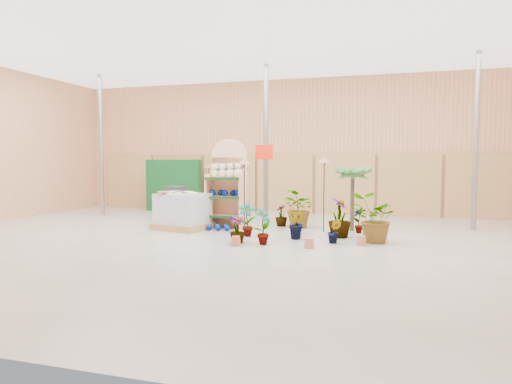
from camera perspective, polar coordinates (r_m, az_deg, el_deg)
room at (r=10.66m, az=-2.47°, el=6.34°), size 15.20×12.10×4.70m
display_shelf at (r=12.10m, az=-3.54°, el=0.64°), size 0.99×0.63×2.34m
teddy_bears at (r=11.97m, az=-3.60°, el=2.57°), size 0.87×0.23×0.37m
gazing_balls_shelf at (r=11.97m, az=-3.78°, el=-0.12°), size 0.86×0.29×0.16m
gazing_balls_floor at (r=11.66m, az=-4.59°, el=-4.41°), size 0.63×0.39×0.15m
pallet_stack at (r=11.93m, az=-9.16°, el=-2.37°), size 1.52×1.36×0.96m
charcoal_planters at (r=13.92m, az=-10.21°, el=-1.68°), size 0.80×0.50×1.00m
trellis_stock at (r=16.13m, az=-10.24°, el=0.82°), size 2.00×0.30×1.80m
offer_sign at (r=12.60m, az=1.06°, el=3.05°), size 0.50×0.08×2.20m
bird_table_front at (r=10.82m, az=-1.49°, el=3.53°), size 0.34×0.34×1.82m
bird_table_right at (r=11.36m, az=8.53°, el=3.66°), size 0.34×0.34×1.85m
bird_table_back at (r=15.14m, az=-5.94°, el=3.08°), size 0.34×0.34×1.67m
palm at (r=11.66m, az=11.99°, el=2.39°), size 0.70×0.70×1.72m
potted_plant_0 at (r=10.63m, az=-1.14°, el=-3.45°), size 0.46×0.35×0.80m
potted_plant_1 at (r=10.27m, az=4.95°, el=-3.98°), size 0.33×0.40×0.71m
potted_plant_3 at (r=10.66m, az=10.40°, el=-3.17°), size 0.55×0.55×0.92m
potted_plant_4 at (r=11.41m, az=12.78°, el=-3.41°), size 0.41×0.40×0.65m
potted_plant_5 at (r=10.98m, az=5.32°, el=-3.83°), size 0.40×0.38×0.57m
potted_plant_6 at (r=12.04m, az=5.53°, el=-2.05°), size 1.19×1.22×1.02m
potted_plant_7 at (r=9.81m, az=-2.35°, el=-4.70°), size 0.47×0.47×0.59m
potted_plant_8 at (r=9.59m, az=0.86°, el=-4.26°), size 0.42×0.50×0.80m
potted_plant_9 at (r=9.91m, az=9.77°, el=-4.84°), size 0.30×0.24×0.53m
potted_plant_10 at (r=10.13m, az=14.49°, el=-3.21°), size 1.16×1.08×1.06m
potted_plant_11 at (r=12.32m, az=3.19°, el=-2.93°), size 0.41×0.41×0.58m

